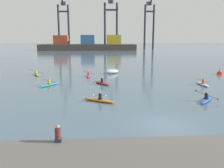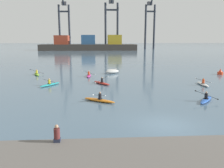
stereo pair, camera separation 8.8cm
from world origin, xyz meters
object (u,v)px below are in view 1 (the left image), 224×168
Objects in this scene: gantry_crane_west_mid at (111,19)px; channel_buoy at (220,72)px; gantry_crane_east_mid at (150,20)px; seated_onlooker at (58,134)px; kayak_blue at (206,99)px; kayak_magenta at (89,75)px; capsized_dinghy at (112,72)px; kayak_orange at (99,100)px; kayak_white at (203,84)px; kayak_lime at (36,74)px; gantry_crane_west at (63,18)px; container_barge at (88,45)px; kayak_teal at (50,84)px; kayak_red at (102,83)px.

channel_buoy is at bearing -83.02° from gantry_crane_west_mid.
seated_onlooker is at bearing -104.43° from gantry_crane_east_mid.
channel_buoy is (12.19, -99.61, -17.09)m from gantry_crane_west_mid.
kayak_magenta is at bearing 126.40° from kayak_blue.
kayak_orange is at bearing -97.40° from capsized_dinghy.
gantry_crane_east_mid is 10.01× the size of kayak_magenta.
kayak_magenta is (-14.85, 8.12, 0.00)m from kayak_white.
gantry_crane_west is at bearing 95.24° from kayak_lime.
kayak_orange is at bearing 78.11° from seated_onlooker.
container_barge is at bearing -45.09° from gantry_crane_west.
kayak_orange is (10.17, -17.40, 0.00)m from kayak_lime.
kayak_orange is (-32.34, -123.82, -17.53)m from gantry_crane_east_mid.
kayak_teal is at bearing -90.70° from container_barge.
kayak_lime is 3.78× the size of seated_onlooker.
kayak_magenta is at bearing -13.53° from kayak_lime.
seated_onlooker is at bearing -82.45° from gantry_crane_west.
kayak_teal is at bearing -163.37° from channel_buoy.
gantry_crane_west is 11.44× the size of kayak_white.
kayak_red is at bearing -94.15° from gantry_crane_west_mid.
kayak_lime is 1.07× the size of kayak_orange.
gantry_crane_west is at bearing 100.01° from kayak_red.
gantry_crane_west is 1.19× the size of gantry_crane_west_mid.
seated_onlooker reaches higher than capsized_dinghy.
gantry_crane_west is at bearing 97.55° from seated_onlooker.
channel_buoy is 19.43m from kayak_blue.
container_barge is at bearing 92.61° from kayak_orange.
container_barge is 91.09m from capsized_dinghy.
kayak_teal is at bearing -66.83° from kayak_lime.
gantry_crane_east_mid is 10.82× the size of kayak_teal.
gantry_crane_east_mid reaches higher than seated_onlooker.
capsized_dinghy is 13.31m from kayak_teal.
kayak_teal is 8.58m from kayak_magenta.
kayak_white is 1.00× the size of kayak_magenta.
container_barge is at bearing 92.10° from kayak_magenta.
seated_onlooker is at bearing -77.62° from kayak_teal.
channel_buoy is 25.91m from kayak_orange.
capsized_dinghy is 0.89× the size of kayak_red.
kayak_lime is at bearing 156.54° from kayak_white.
gantry_crane_west is at bearing 163.29° from gantry_crane_west_mid.
capsized_dinghy is 3.14× the size of seated_onlooker.
channel_buoy is (-11.99, -107.79, -17.34)m from gantry_crane_east_mid.
gantry_crane_west reaches higher than kayak_blue.
kayak_red is (-31.95, -115.06, -17.53)m from gantry_crane_east_mid.
gantry_crane_west_mid is 9.65× the size of kayak_white.
gantry_crane_east_mid reaches higher than kayak_orange.
channel_buoy is (40.30, -108.05, -17.87)m from gantry_crane_west.
container_barge is at bearing 89.30° from kayak_teal.
kayak_orange is 3.53× the size of seated_onlooker.
kayak_magenta is at bearing 106.33° from kayak_red.
gantry_crane_west_mid is at bearing 96.98° from channel_buoy.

